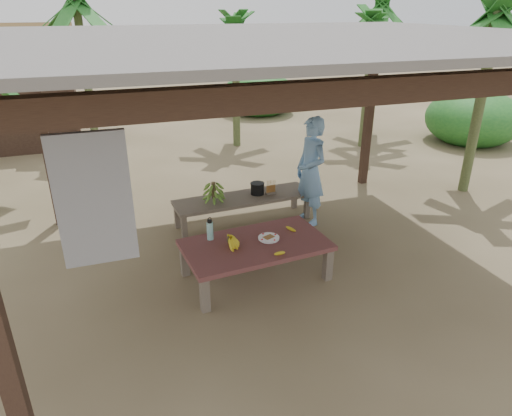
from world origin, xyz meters
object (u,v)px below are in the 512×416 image
object	(u,v)px
bench	(243,200)
plate	(269,238)
cooking_pot	(257,189)
woman	(311,172)
water_flask	(210,230)
work_table	(256,247)
ripe_banana_bunch	(228,241)

from	to	relation	value
bench	plate	distance (m)	1.57
bench	cooking_pot	world-z (taller)	cooking_pot
woman	cooking_pot	bearing A→B (deg)	-123.12
water_flask	cooking_pot	bearing A→B (deg)	50.44
work_table	ripe_banana_bunch	world-z (taller)	ripe_banana_bunch
bench	woman	world-z (taller)	woman
work_table	plate	distance (m)	0.21
water_flask	woman	world-z (taller)	woman
bench	ripe_banana_bunch	xyz separation A→B (m)	(-0.70, -1.59, 0.18)
plate	ripe_banana_bunch	bearing A→B (deg)	-177.06
bench	woman	bearing A→B (deg)	-20.13
water_flask	woman	xyz separation A→B (m)	(1.87, 0.99, 0.23)
cooking_pot	work_table	bearing A→B (deg)	-110.21
plate	cooking_pot	world-z (taller)	cooking_pot
bench	ripe_banana_bunch	distance (m)	1.75
bench	woman	xyz separation A→B (m)	(1.01, -0.31, 0.47)
work_table	woman	world-z (taller)	woman
water_flask	woman	bearing A→B (deg)	27.96
ripe_banana_bunch	woman	size ratio (longest dim) A/B	0.15
ripe_banana_bunch	cooking_pot	world-z (taller)	ripe_banana_bunch
woman	water_flask	bearing A→B (deg)	-70.03
bench	cooking_pot	distance (m)	0.30
water_flask	work_table	bearing A→B (deg)	-29.32
plate	woman	xyz separation A→B (m)	(1.17, 1.25, 0.34)
ripe_banana_bunch	work_table	bearing A→B (deg)	-0.90
ripe_banana_bunch	woman	distance (m)	2.16
bench	water_flask	bearing A→B (deg)	-126.42
bench	plate	bearing A→B (deg)	-98.86
bench	water_flask	size ratio (longest dim) A/B	7.26
ripe_banana_bunch	cooking_pot	bearing A→B (deg)	59.59
woman	work_table	bearing A→B (deg)	-54.71
water_flask	bench	bearing A→B (deg)	56.59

